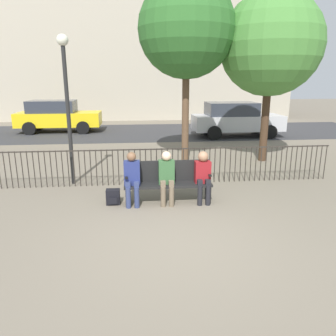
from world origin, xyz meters
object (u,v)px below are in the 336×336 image
seated_person_0 (132,176)px  tree_1 (187,29)px  seated_person_2 (203,174)px  parked_car_1 (235,119)px  park_bench (168,180)px  seated_person_1 (167,175)px  backpack (113,197)px  parked_car_0 (57,116)px  lamp_post (66,88)px  tree_0 (271,45)px

seated_person_0 → tree_1: (1.70, 3.66, 3.44)m
seated_person_2 → parked_car_1: bearing=68.7°
park_bench → parked_car_1: size_ratio=0.46×
seated_person_0 → seated_person_1: 0.75m
seated_person_0 → seated_person_2: seated_person_0 is taller
seated_person_2 → backpack: seated_person_2 is taller
backpack → parked_car_0: bearing=108.0°
backpack → parked_car_0: parked_car_0 is taller
seated_person_2 → backpack: (-1.97, 0.08, -0.50)m
seated_person_0 → seated_person_2: bearing=-0.0°
seated_person_0 → lamp_post: size_ratio=0.32×
tree_1 → park_bench: bearing=-104.6°
seated_person_1 → parked_car_0: bearing=113.3°
park_bench → parked_car_1: (4.08, 8.39, 0.34)m
tree_1 → parked_car_1: bearing=56.9°
tree_1 → parked_car_0: (-5.62, 7.16, -3.26)m
tree_1 → seated_person_2: bearing=-92.4°
park_bench → backpack: 1.26m
parked_car_1 → seated_person_1: bearing=-115.8°
backpack → parked_car_0: (-3.49, 10.73, 0.68)m
seated_person_0 → seated_person_2: 1.54m
seated_person_1 → parked_car_0: parked_car_0 is taller
tree_0 → parked_car_0: 11.30m
parked_car_1 → tree_0: bearing=-96.0°
backpack → tree_0: bearing=36.8°
seated_person_0 → parked_car_1: size_ratio=0.28×
seated_person_1 → lamp_post: lamp_post is taller
park_bench → seated_person_0: (-0.78, -0.13, 0.16)m
seated_person_2 → lamp_post: (-3.11, 1.71, 1.78)m
seated_person_1 → backpack: size_ratio=3.53×
park_bench → parked_car_0: parked_car_0 is taller
parked_car_0 → parked_car_1: bearing=-14.7°
seated_person_1 → backpack: seated_person_1 is taller
seated_person_0 → seated_person_1: (0.75, -0.00, 0.00)m
park_bench → seated_person_0: seated_person_0 is taller
park_bench → seated_person_1: (-0.04, -0.13, 0.16)m
seated_person_0 → lamp_post: lamp_post is taller
seated_person_0 → lamp_post: bearing=132.5°
park_bench → parked_car_0: size_ratio=0.46×
seated_person_1 → lamp_post: 3.38m
seated_person_1 → parked_car_1: 9.46m
tree_1 → parked_car_1: 6.65m
seated_person_1 → tree_0: bearing=45.5°
seated_person_0 → parked_car_1: (4.86, 8.52, 0.19)m
lamp_post → tree_0: bearing=18.3°
park_bench → tree_1: tree_1 is taller
park_bench → tree_0: (3.57, 3.53, 3.20)m
lamp_post → parked_car_0: lamp_post is taller
parked_car_0 → parked_car_1: same height
backpack → tree_1: size_ratio=0.06×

